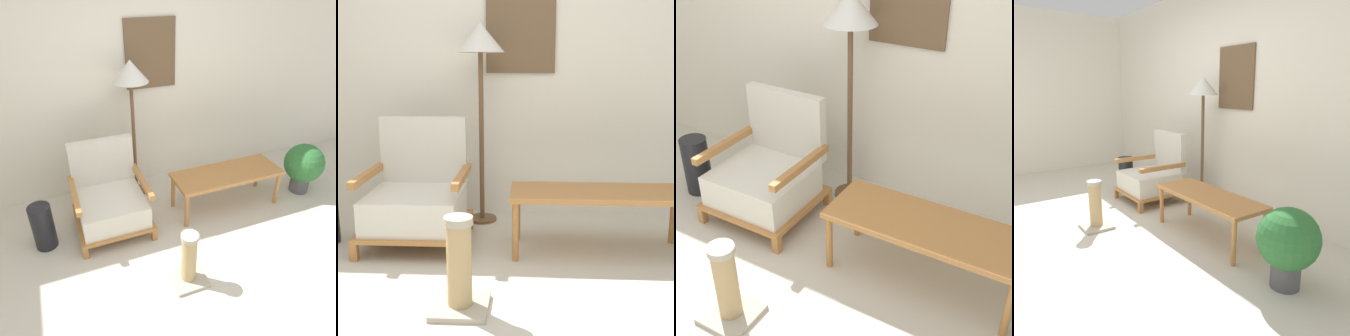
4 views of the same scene
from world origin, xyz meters
TOP-DOWN VIEW (x-y plane):
  - wall_back at (0.00, 2.04)m, footprint 8.00×0.09m
  - armchair at (-0.42, 1.26)m, footprint 0.73×0.70m
  - floor_lamp at (-0.00, 1.75)m, footprint 0.37×0.37m
  - coffee_table at (0.86, 1.14)m, footprint 1.19×0.46m
  - scratching_post at (0.03, 0.31)m, footprint 0.30×0.30m

SIDE VIEW (x-z plane):
  - scratching_post at x=0.03m, z-range -0.04..0.47m
  - armchair at x=-0.42m, z-range -0.12..0.76m
  - coffee_table at x=0.86m, z-range 0.17..0.60m
  - wall_back at x=0.00m, z-range 0.00..2.70m
  - floor_lamp at x=0.00m, z-range 0.57..2.14m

